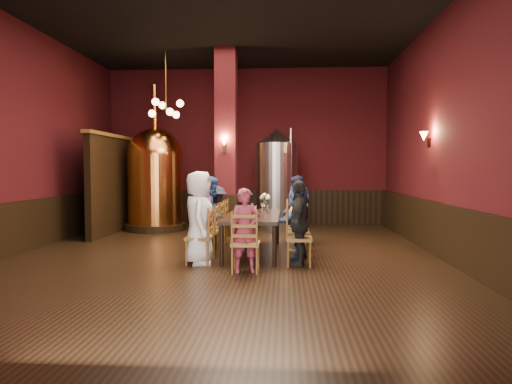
# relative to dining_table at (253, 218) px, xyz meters

# --- Properties ---
(room) EXTENTS (10.00, 10.02, 4.50)m
(room) POSITION_rel_dining_table_xyz_m (-0.52, -0.40, 1.56)
(room) COLOR black
(room) RESTS_ON ground
(wainscot_right) EXTENTS (0.08, 9.90, 1.00)m
(wainscot_right) POSITION_rel_dining_table_xyz_m (3.44, -0.40, -0.19)
(wainscot_right) COLOR black
(wainscot_right) RESTS_ON ground
(wainscot_back) EXTENTS (7.90, 0.08, 1.00)m
(wainscot_back) POSITION_rel_dining_table_xyz_m (-0.52, 4.56, -0.19)
(wainscot_back) COLOR black
(wainscot_back) RESTS_ON ground
(wainscot_left) EXTENTS (0.08, 9.90, 1.00)m
(wainscot_left) POSITION_rel_dining_table_xyz_m (-4.48, -0.40, -0.19)
(wainscot_left) COLOR black
(wainscot_left) RESTS_ON ground
(column) EXTENTS (0.58, 0.58, 4.50)m
(column) POSITION_rel_dining_table_xyz_m (-0.82, 2.40, 1.56)
(column) COLOR #400D12
(column) RESTS_ON ground
(partition) EXTENTS (0.22, 3.50, 2.40)m
(partition) POSITION_rel_dining_table_xyz_m (-3.72, 2.80, 0.51)
(partition) COLOR black
(partition) RESTS_ON ground
(pendant_cluster) EXTENTS (0.90, 0.90, 1.70)m
(pendant_cluster) POSITION_rel_dining_table_xyz_m (-2.32, 2.50, 2.41)
(pendant_cluster) COLOR #A57226
(pendant_cluster) RESTS_ON room
(sconce_wall) EXTENTS (0.20, 0.20, 0.36)m
(sconce_wall) POSITION_rel_dining_table_xyz_m (3.38, 0.40, 1.51)
(sconce_wall) COLOR black
(sconce_wall) RESTS_ON room
(sconce_column) EXTENTS (0.20, 0.20, 0.36)m
(sconce_column) POSITION_rel_dining_table_xyz_m (-0.82, 2.10, 1.51)
(sconce_column) COLOR black
(sconce_column) RESTS_ON column
(dining_table) EXTENTS (1.02, 2.41, 0.75)m
(dining_table) POSITION_rel_dining_table_xyz_m (0.00, 0.00, 0.00)
(dining_table) COLOR black
(dining_table) RESTS_ON ground
(chair_0) EXTENTS (0.46, 0.46, 0.92)m
(chair_0) POSITION_rel_dining_table_xyz_m (-0.86, -0.99, -0.23)
(chair_0) COLOR brown
(chair_0) RESTS_ON ground
(person_0) EXTENTS (0.61, 0.84, 1.58)m
(person_0) POSITION_rel_dining_table_xyz_m (-0.86, -0.99, 0.10)
(person_0) COLOR white
(person_0) RESTS_ON ground
(chair_1) EXTENTS (0.46, 0.46, 0.92)m
(chair_1) POSITION_rel_dining_table_xyz_m (-0.85, -0.32, -0.23)
(chair_1) COLOR brown
(chair_1) RESTS_ON ground
(person_1) EXTENTS (0.51, 0.62, 1.46)m
(person_1) POSITION_rel_dining_table_xyz_m (-0.85, -0.32, 0.04)
(person_1) COLOR #A71C30
(person_1) RESTS_ON ground
(chair_2) EXTENTS (0.46, 0.46, 0.92)m
(chair_2) POSITION_rel_dining_table_xyz_m (-0.85, 0.34, -0.23)
(chair_2) COLOR brown
(chair_2) RESTS_ON ground
(person_2) EXTENTS (0.50, 0.77, 1.47)m
(person_2) POSITION_rel_dining_table_xyz_m (-0.85, 0.34, 0.05)
(person_2) COLOR navy
(person_2) RESTS_ON ground
(chair_3) EXTENTS (0.46, 0.46, 0.92)m
(chair_3) POSITION_rel_dining_table_xyz_m (-0.84, 1.01, -0.23)
(chair_3) COLOR brown
(chair_3) RESTS_ON ground
(person_3) EXTENTS (0.48, 0.82, 1.26)m
(person_3) POSITION_rel_dining_table_xyz_m (-0.84, 1.01, -0.06)
(person_3) COLOR black
(person_3) RESTS_ON ground
(chair_4) EXTENTS (0.46, 0.46, 0.92)m
(chair_4) POSITION_rel_dining_table_xyz_m (0.84, -1.01, -0.23)
(chair_4) COLOR brown
(chair_4) RESTS_ON ground
(person_4) EXTENTS (0.47, 0.88, 1.43)m
(person_4) POSITION_rel_dining_table_xyz_m (0.84, -1.01, 0.03)
(person_4) COLOR black
(person_4) RESTS_ON ground
(chair_5) EXTENTS (0.46, 0.46, 0.92)m
(chair_5) POSITION_rel_dining_table_xyz_m (0.85, -0.34, -0.23)
(chair_5) COLOR brown
(chair_5) RESTS_ON ground
(person_5) EXTENTS (0.74, 1.30, 1.34)m
(person_5) POSITION_rel_dining_table_xyz_m (0.85, -0.34, -0.02)
(person_5) COLOR navy
(person_5) RESTS_ON ground
(chair_6) EXTENTS (0.46, 0.46, 0.92)m
(chair_6) POSITION_rel_dining_table_xyz_m (0.85, 0.32, -0.23)
(chair_6) COLOR brown
(chair_6) RESTS_ON ground
(person_6) EXTENTS (0.43, 0.63, 1.26)m
(person_6) POSITION_rel_dining_table_xyz_m (0.85, 0.32, -0.06)
(person_6) COLOR white
(person_6) RESTS_ON ground
(chair_7) EXTENTS (0.46, 0.46, 0.92)m
(chair_7) POSITION_rel_dining_table_xyz_m (0.86, 0.99, -0.23)
(chair_7) COLOR brown
(chair_7) RESTS_ON ground
(person_7) EXTENTS (0.59, 0.80, 1.48)m
(person_7) POSITION_rel_dining_table_xyz_m (0.86, 0.99, 0.05)
(person_7) COLOR black
(person_7) RESTS_ON ground
(chair_8) EXTENTS (0.46, 0.46, 0.92)m
(chair_8) POSITION_rel_dining_table_xyz_m (-0.01, -1.55, -0.23)
(chair_8) COLOR brown
(chair_8) RESTS_ON ground
(person_8) EXTENTS (0.54, 0.41, 1.32)m
(person_8) POSITION_rel_dining_table_xyz_m (-0.01, -1.55, -0.03)
(person_8) COLOR #8F2F45
(person_8) RESTS_ON ground
(copper_kettle) EXTENTS (1.61, 1.61, 3.81)m
(copper_kettle) POSITION_rel_dining_table_xyz_m (-2.81, 3.20, 0.70)
(copper_kettle) COLOR black
(copper_kettle) RESTS_ON ground
(steel_vessel) EXTENTS (1.38, 1.38, 2.66)m
(steel_vessel) POSITION_rel_dining_table_xyz_m (0.38, 3.44, 0.64)
(steel_vessel) COLOR #B2B2B7
(steel_vessel) RESTS_ON ground
(rose_vase) EXTENTS (0.22, 0.22, 0.37)m
(rose_vase) POSITION_rel_dining_table_xyz_m (0.19, 0.86, 0.30)
(rose_vase) COLOR white
(rose_vase) RESTS_ON dining_table
(wine_glass_0) EXTENTS (0.07, 0.07, 0.17)m
(wine_glass_0) POSITION_rel_dining_table_xyz_m (0.21, -0.63, 0.15)
(wine_glass_0) COLOR white
(wine_glass_0) RESTS_ON dining_table
(wine_glass_1) EXTENTS (0.07, 0.07, 0.17)m
(wine_glass_1) POSITION_rel_dining_table_xyz_m (-0.06, 0.65, 0.15)
(wine_glass_1) COLOR white
(wine_glass_1) RESTS_ON dining_table
(wine_glass_2) EXTENTS (0.07, 0.07, 0.17)m
(wine_glass_2) POSITION_rel_dining_table_xyz_m (0.14, 0.59, 0.15)
(wine_glass_2) COLOR white
(wine_glass_2) RESTS_ON dining_table
(wine_glass_3) EXTENTS (0.07, 0.07, 0.17)m
(wine_glass_3) POSITION_rel_dining_table_xyz_m (-0.00, -0.26, 0.15)
(wine_glass_3) COLOR white
(wine_glass_3) RESTS_ON dining_table
(wine_glass_4) EXTENTS (0.07, 0.07, 0.17)m
(wine_glass_4) POSITION_rel_dining_table_xyz_m (0.27, 0.16, 0.15)
(wine_glass_4) COLOR white
(wine_glass_4) RESTS_ON dining_table
(wine_glass_5) EXTENTS (0.07, 0.07, 0.17)m
(wine_glass_5) POSITION_rel_dining_table_xyz_m (0.18, 0.77, 0.15)
(wine_glass_5) COLOR white
(wine_glass_5) RESTS_ON dining_table
(wine_glass_6) EXTENTS (0.07, 0.07, 0.17)m
(wine_glass_6) POSITION_rel_dining_table_xyz_m (0.04, 0.08, 0.15)
(wine_glass_6) COLOR white
(wine_glass_6) RESTS_ON dining_table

